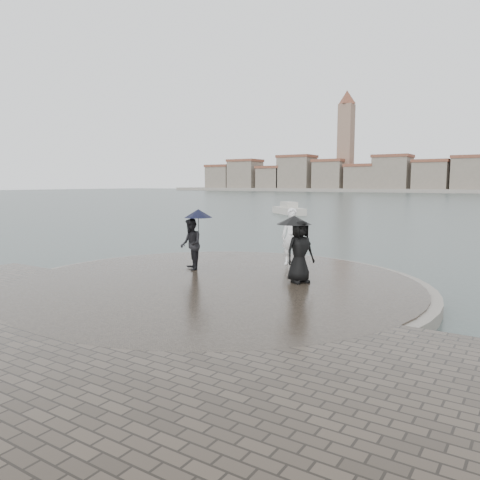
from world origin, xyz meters
The scene contains 6 objects.
ground centered at (0.00, 0.00, 0.00)m, with size 400.00×400.00×0.00m, color #2B3835.
kerb_ring centered at (0.00, 3.50, 0.16)m, with size 12.50×12.50×0.32m, color gray.
quay_tip centered at (0.00, 3.50, 0.18)m, with size 11.90×11.90×0.36m, color #2D261E.
statue centered at (0.65, 7.18, 1.37)m, with size 0.74×0.48×2.03m, color white.
visitor_left centered at (-1.69, 4.50, 1.45)m, with size 1.26×1.10×2.04m.
visitor_right centered at (2.14, 4.64, 1.49)m, with size 1.25×1.16×1.95m.
Camera 1 is at (8.05, -7.62, 3.26)m, focal length 35.00 mm.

